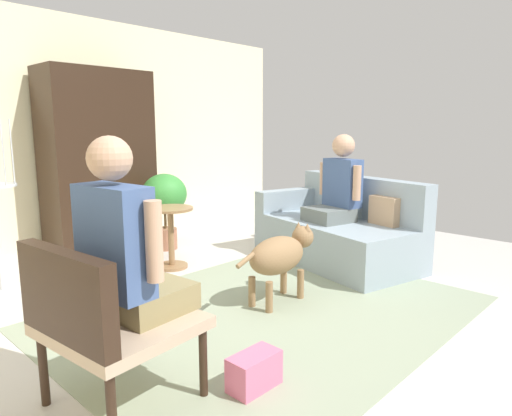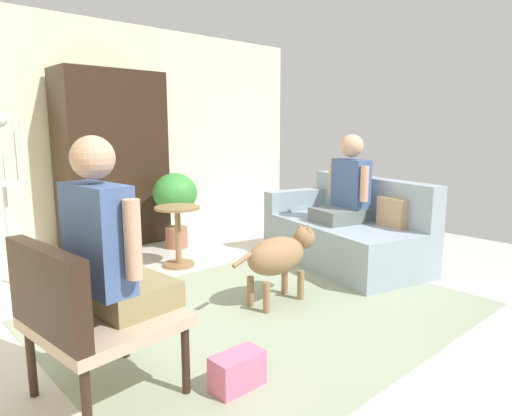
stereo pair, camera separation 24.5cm
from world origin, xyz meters
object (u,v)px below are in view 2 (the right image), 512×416
round_end_table (178,231)px  armoire_cabinet (112,160)px  potted_plant (175,198)px  couch (346,233)px  handbag (237,371)px  bird_cage_stand (6,206)px  person_on_couch (346,187)px  person_on_armchair (108,246)px  dog (280,255)px  armchair (82,311)px

round_end_table → armoire_cabinet: size_ratio=0.30×
armoire_cabinet → potted_plant: bearing=-55.5°
couch → handbag: bearing=-156.3°
armoire_cabinet → bird_cage_stand: bearing=-148.9°
couch → person_on_couch: bearing=-160.6°
person_on_couch → bird_cage_stand: bearing=150.8°
round_end_table → person_on_armchair: bearing=-131.5°
person_on_armchair → round_end_table: (1.48, 1.67, -0.43)m
person_on_armchair → bird_cage_stand: size_ratio=0.60×
bird_cage_stand → armoire_cabinet: 1.62m
couch → armoire_cabinet: 2.82m
dog → handbag: dog is taller
potted_plant → round_end_table: bearing=-121.1°
armchair → handbag: (0.65, -0.39, -0.40)m
dog → handbag: 1.30m
potted_plant → handbag: potted_plant is taller
armchair → person_on_couch: 3.03m
armchair → person_on_armchair: size_ratio=0.94×
dog → couch: bearing=13.6°
person_on_couch → potted_plant: bearing=118.6°
round_end_table → potted_plant: (0.38, 0.64, 0.21)m
person_on_couch → person_on_armchair: bearing=-167.8°
couch → person_on_armchair: 2.95m
potted_plant → armchair: bearing=-131.0°
couch → person_on_armchair: bearing=-167.7°
person_on_armchair → round_end_table: bearing=48.5°
bird_cage_stand → person_on_armchair: bearing=-91.6°
person_on_armchair → dog: (1.54, 0.31, -0.41)m
person_on_armchair → round_end_table: person_on_armchair is taller
person_on_armchair → couch: bearing=12.3°
armchair → couch: bearing=12.0°
person_on_armchair → handbag: bearing=-39.3°
person_on_couch → potted_plant: size_ratio=1.01×
armchair → armoire_cabinet: bearing=62.0°
potted_plant → person_on_couch: bearing=-61.4°
round_end_table → potted_plant: 0.77m
armchair → person_on_armchair: person_on_armchair is taller
couch → round_end_table: 1.72m
bird_cage_stand → handbag: size_ratio=5.29×
bird_cage_stand → handbag: (0.44, -2.54, -0.63)m
armchair → person_on_couch: (2.95, 0.62, 0.29)m
person_on_armchair → potted_plant: (1.86, 2.31, -0.22)m
armoire_cabinet → person_on_couch: bearing=-59.7°
round_end_table → potted_plant: potted_plant is taller
couch → person_on_armchair: person_on_armchair is taller
person_on_armchair → person_on_couch: bearing=12.2°
round_end_table → armoire_cabinet: armoire_cabinet is taller
armchair → person_on_armchair: (0.16, 0.02, 0.30)m
person_on_couch → bird_cage_stand: (-2.73, 1.53, -0.06)m
dog → bird_cage_stand: size_ratio=0.58×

